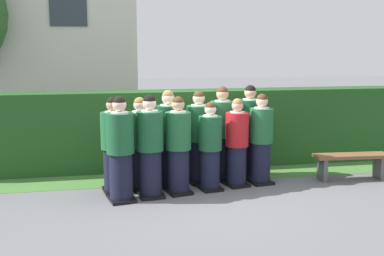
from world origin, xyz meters
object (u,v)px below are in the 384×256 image
Objects in this scene: student_front_row_5 at (261,141)px; student_rear_row_5 at (250,133)px; student_rear_row_2 at (168,141)px; student_rear_row_4 at (222,135)px; student_front_row_1 at (150,149)px; student_front_row_3 at (210,148)px; student_front_row_2 at (178,148)px; student_front_row_0 at (120,151)px; student_rear_row_0 at (114,147)px; student_rear_row_3 at (199,139)px; student_rear_row_1 at (140,146)px; student_in_red_blazer at (237,145)px; wooden_bench at (351,161)px.

student_rear_row_5 reaches higher than student_front_row_5.
student_rear_row_2 is 1.06m from student_rear_row_4.
student_front_row_5 is 0.95× the size of student_rear_row_2.
student_rear_row_2 is at bearing -167.41° from student_rear_row_4.
student_front_row_5 is 0.74m from student_rear_row_4.
student_rear_row_4 is 0.57m from student_rear_row_5.
student_rear_row_2 is at bearing 55.91° from student_front_row_1.
student_rear_row_4 reaches higher than student_front_row_3.
student_front_row_1 is 1.03× the size of student_front_row_2.
student_front_row_0 is at bearing -154.11° from student_rear_row_4.
student_rear_row_2 is at bearing 12.03° from student_rear_row_0.
student_front_row_5 is at bearing -13.43° from student_rear_row_3.
student_rear_row_1 is at bearing -167.72° from student_rear_row_2.
student_rear_row_4 is at bearing 106.88° from student_in_red_blazer.
student_rear_row_2 is 0.57m from student_rear_row_3.
student_rear_row_1 reaches higher than student_front_row_3.
student_rear_row_5 is (0.93, 0.71, 0.11)m from student_front_row_3.
student_front_row_0 reaches higher than student_front_row_1.
student_front_row_5 is at bearing 11.06° from student_front_row_1.
student_rear_row_5 is (1.59, 0.32, 0.02)m from student_rear_row_2.
student_in_red_blazer reaches higher than wooden_bench.
student_rear_row_5 is at bearing 12.92° from student_rear_row_3.
student_front_row_3 is (0.56, 0.09, -0.06)m from student_front_row_2.
wooden_bench is (3.75, 0.28, -0.45)m from student_front_row_1.
student_rear_row_4 is (1.90, 0.92, 0.02)m from student_front_row_0.
wooden_bench is (3.87, -0.18, -0.41)m from student_rear_row_1.
student_rear_row_1 is at bearing 104.39° from student_front_row_1.
student_front_row_3 is at bearing -6.47° from student_rear_row_0.
student_front_row_2 is 0.98× the size of student_rear_row_3.
student_front_row_0 reaches higher than student_front_row_3.
student_front_row_2 is at bearing 11.22° from student_front_row_1.
student_rear_row_2 is 1.63m from student_rear_row_5.
student_rear_row_2 is 1.20× the size of wooden_bench.
student_rear_row_1 is at bearing 178.34° from student_front_row_5.
student_rear_row_0 is at bearing 173.53° from student_front_row_3.
student_front_row_2 is 1.05× the size of student_in_red_blazer.
wooden_bench is at bearing -1.17° from student_rear_row_0.
student_in_red_blazer is 0.90× the size of student_rear_row_5.
student_in_red_blazer is 1.69m from student_rear_row_1.
wooden_bench is at bearing -7.70° from student_rear_row_3.
student_rear_row_5 is at bearing 28.02° from student_front_row_2.
student_front_row_2 is 1.15× the size of wooden_bench.
student_front_row_0 is 4.28m from wooden_bench.
student_rear_row_5 reaches higher than student_front_row_2.
student_front_row_1 reaches higher than wooden_bench.
student_rear_row_1 is 2.14m from student_rear_row_5.
student_rear_row_1 is (-2.15, 0.06, -0.01)m from student_front_row_5.
student_rear_row_0 is at bearing -168.24° from student_rear_row_1.
student_rear_row_1 is 0.94× the size of student_rear_row_2.
student_rear_row_4 is 1.22× the size of wooden_bench.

